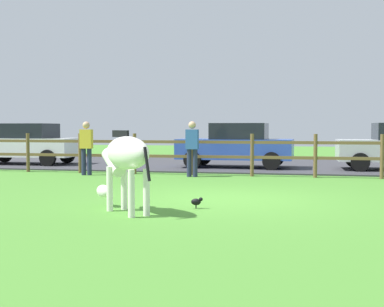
# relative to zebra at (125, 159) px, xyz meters

# --- Properties ---
(ground_plane) EXTENTS (60.00, 60.00, 0.00)m
(ground_plane) POSITION_rel_zebra_xyz_m (1.46, 2.03, -0.93)
(ground_plane) COLOR #47842D
(parking_asphalt) EXTENTS (28.00, 7.40, 0.05)m
(parking_asphalt) POSITION_rel_zebra_xyz_m (1.46, 11.33, -0.90)
(parking_asphalt) COLOR #38383D
(parking_asphalt) RESTS_ON ground_plane
(paddock_fence) EXTENTS (20.33, 0.11, 1.27)m
(paddock_fence) POSITION_rel_zebra_xyz_m (0.56, 7.03, -0.20)
(paddock_fence) COLOR brown
(paddock_fence) RESTS_ON ground_plane
(zebra) EXTENTS (1.54, 1.47, 1.41)m
(zebra) POSITION_rel_zebra_xyz_m (0.00, 0.00, 0.00)
(zebra) COLOR white
(zebra) RESTS_ON ground_plane
(crow_on_grass) EXTENTS (0.21, 0.10, 0.20)m
(crow_on_grass) POSITION_rel_zebra_xyz_m (1.10, 0.70, -0.80)
(crow_on_grass) COLOR black
(crow_on_grass) RESTS_ON ground_plane
(parked_car_blue) EXTENTS (4.05, 1.97, 1.56)m
(parked_car_blue) POSITION_rel_zebra_xyz_m (0.66, 9.72, -0.08)
(parked_car_blue) COLOR #2D4CAD
(parked_car_blue) RESTS_ON parking_asphalt
(parked_car_white) EXTENTS (4.05, 1.99, 1.56)m
(parked_car_white) POSITION_rel_zebra_xyz_m (-7.47, 9.66, -0.08)
(parked_car_white) COLOR white
(parked_car_white) RESTS_ON parking_asphalt
(visitor_left_of_tree) EXTENTS (0.36, 0.22, 1.64)m
(visitor_left_of_tree) POSITION_rel_zebra_xyz_m (-0.23, 6.51, -0.02)
(visitor_left_of_tree) COLOR #232847
(visitor_left_of_tree) RESTS_ON ground_plane
(visitor_right_of_tree) EXTENTS (0.38, 0.25, 1.64)m
(visitor_right_of_tree) POSITION_rel_zebra_xyz_m (-3.51, 6.35, -0.02)
(visitor_right_of_tree) COLOR #232847
(visitor_right_of_tree) RESTS_ON ground_plane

